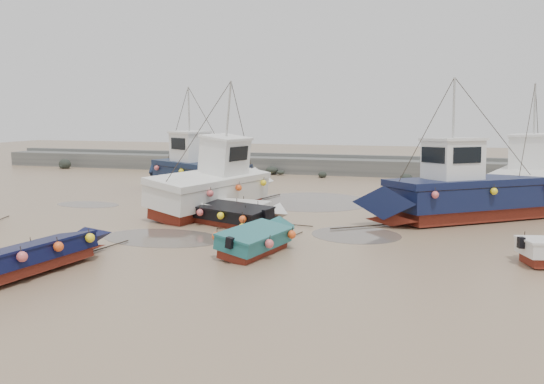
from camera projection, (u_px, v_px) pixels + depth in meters
The scene contains 15 objects.
ground at pixel (248, 238), 20.22m from camera, with size 120.00×120.00×0.00m, color #8E7655.
seawall at pixel (341, 166), 40.99m from camera, with size 60.00×4.92×1.50m.
puddle_a at pixel (163, 238), 20.23m from camera, with size 4.81×4.81×0.01m, color #584E45.
puddle_b at pixel (356, 235), 20.73m from camera, with size 3.51×3.51×0.01m, color #584E45.
puddle_c at pixel (88, 205), 27.58m from camera, with size 3.48×3.48×0.01m, color #584E45.
puddle_d at pixel (312, 201), 28.59m from camera, with size 6.35×6.35×0.01m, color #584E45.
dinghy_1 at pixel (40, 252), 16.12m from camera, with size 2.78×6.30×1.43m.
dinghy_2 at pixel (259, 235), 18.18m from camera, with size 2.38×5.09×1.43m.
dinghy_4 at pixel (224, 211), 22.72m from camera, with size 5.91×3.09×1.43m.
dinghy_5 at pixel (232, 209), 23.35m from camera, with size 6.11×2.51×1.43m.
cabin_boat_0 at pixel (194, 170), 31.88m from camera, with size 9.19×6.02×6.22m.
cabin_boat_1 at pixel (216, 183), 25.62m from camera, with size 4.45×9.77×6.22m.
cabin_boat_2 at pixel (460, 191), 23.38m from camera, with size 9.48×7.31×6.22m.
cabin_boat_3 at pixel (533, 179), 27.56m from camera, with size 5.38×10.36×6.22m.
person at pixel (226, 207), 26.89m from camera, with size 0.65×0.42×1.77m, color #181C37.
Camera 1 is at (6.42, -18.69, 4.72)m, focal length 35.00 mm.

